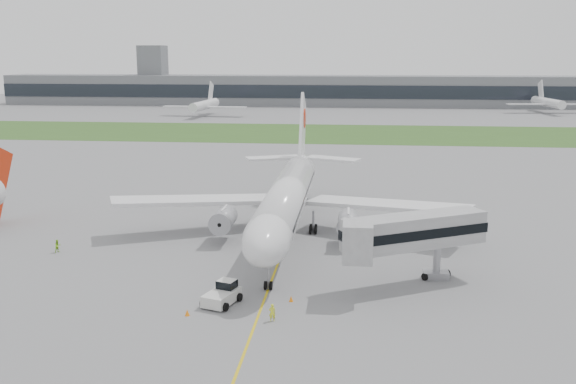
# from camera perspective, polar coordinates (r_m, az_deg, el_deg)

# --- Properties ---
(ground) EXTENTS (600.00, 600.00, 0.00)m
(ground) POSITION_cam_1_polar(r_m,az_deg,el_deg) (81.30, -0.35, -4.92)
(ground) COLOR gray
(ground) RESTS_ON ground
(apron_markings) EXTENTS (70.00, 70.00, 0.04)m
(apron_markings) POSITION_cam_1_polar(r_m,az_deg,el_deg) (76.57, -0.76, -6.01)
(apron_markings) COLOR gold
(apron_markings) RESTS_ON ground
(grass_strip) EXTENTS (600.00, 50.00, 0.02)m
(grass_strip) POSITION_cam_1_polar(r_m,az_deg,el_deg) (198.87, 3.48, 5.24)
(grass_strip) COLOR #325520
(grass_strip) RESTS_ON ground
(terminal_building) EXTENTS (320.00, 22.30, 14.00)m
(terminal_building) POSITION_cam_1_polar(r_m,az_deg,el_deg) (307.70, 4.43, 8.98)
(terminal_building) COLOR slate
(terminal_building) RESTS_ON ground
(control_tower) EXTENTS (12.00, 12.00, 56.00)m
(control_tower) POSITION_cam_1_polar(r_m,az_deg,el_deg) (325.46, -11.77, 7.70)
(control_tower) COLOR slate
(control_tower) RESTS_ON ground
(airliner) EXTENTS (48.13, 53.95, 17.88)m
(airliner) POSITION_cam_1_polar(r_m,az_deg,el_deg) (84.55, 0.01, -0.29)
(airliner) COLOR silver
(airliner) RESTS_ON ground
(pushback_tug) EXTENTS (3.78, 4.64, 2.11)m
(pushback_tug) POSITION_cam_1_polar(r_m,az_deg,el_deg) (63.72, -5.81, -8.98)
(pushback_tug) COLOR silver
(pushback_tug) RESTS_ON ground
(jet_bridge) EXTENTS (15.77, 11.79, 7.79)m
(jet_bridge) POSITION_cam_1_polar(r_m,az_deg,el_deg) (67.43, 10.53, -3.63)
(jet_bridge) COLOR #AEAEB1
(jet_bridge) RESTS_ON ground
(safety_cone_left) EXTENTS (0.45, 0.45, 0.62)m
(safety_cone_left) POSITION_cam_1_polar(r_m,az_deg,el_deg) (61.48, -8.95, -10.54)
(safety_cone_left) COLOR orange
(safety_cone_left) RESTS_ON ground
(safety_cone_right) EXTENTS (0.43, 0.43, 0.59)m
(safety_cone_right) POSITION_cam_1_polar(r_m,az_deg,el_deg) (64.02, 0.28, -9.46)
(safety_cone_right) COLOR orange
(safety_cone_right) RESTS_ON ground
(ground_crew_near) EXTENTS (0.66, 0.49, 1.67)m
(ground_crew_near) POSITION_cam_1_polar(r_m,az_deg,el_deg) (59.44, -1.41, -10.66)
(ground_crew_near) COLOR yellow
(ground_crew_near) RESTS_ON ground
(ground_crew_far) EXTENTS (0.95, 0.99, 1.61)m
(ground_crew_far) POSITION_cam_1_polar(r_m,az_deg,el_deg) (83.92, -19.79, -4.54)
(ground_crew_far) COLOR #8CD323
(ground_crew_far) RESTS_ON ground
(distant_aircraft_left) EXTENTS (35.15, 31.54, 12.68)m
(distant_aircraft_left) POSITION_cam_1_polar(r_m,az_deg,el_deg) (255.66, -7.40, 6.70)
(distant_aircraft_left) COLOR silver
(distant_aircraft_left) RESTS_ON ground
(distant_aircraft_right) EXTENTS (35.63, 32.11, 12.65)m
(distant_aircraft_right) POSITION_cam_1_polar(r_m,az_deg,el_deg) (287.94, 22.02, 6.52)
(distant_aircraft_right) COLOR silver
(distant_aircraft_right) RESTS_ON ground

